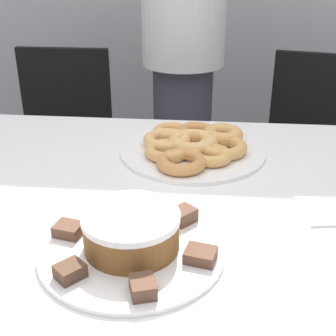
# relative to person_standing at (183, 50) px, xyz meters

# --- Properties ---
(table) EXTENTS (1.58, 0.98, 0.76)m
(table) POSITION_rel_person_standing_xyz_m (-0.02, -0.91, -0.21)
(table) COLOR white
(table) RESTS_ON ground_plane
(person_standing) EXTENTS (0.31, 0.31, 1.68)m
(person_standing) POSITION_rel_person_standing_xyz_m (0.00, 0.00, 0.00)
(person_standing) COLOR #383842
(person_standing) RESTS_ON ground_plane
(office_chair_left) EXTENTS (0.44, 0.44, 0.86)m
(office_chair_left) POSITION_rel_person_standing_xyz_m (-0.52, -0.00, -0.49)
(office_chair_left) COLOR black
(office_chair_left) RESTS_ON ground_plane
(office_chair_right) EXTENTS (0.52, 0.52, 0.86)m
(office_chair_right) POSITION_rel_person_standing_xyz_m (0.53, -0.00, -0.49)
(office_chair_right) COLOR black
(office_chair_right) RESTS_ON ground_plane
(plate_cake) EXTENTS (0.33, 0.33, 0.01)m
(plate_cake) POSITION_rel_person_standing_xyz_m (-0.02, -1.11, -0.12)
(plate_cake) COLOR white
(plate_cake) RESTS_ON table
(plate_donuts) EXTENTS (0.38, 0.38, 0.01)m
(plate_donuts) POSITION_rel_person_standing_xyz_m (0.07, -0.67, -0.12)
(plate_donuts) COLOR white
(plate_donuts) RESTS_ON table
(frosted_cake) EXTENTS (0.17, 0.17, 0.07)m
(frosted_cake) POSITION_rel_person_standing_xyz_m (-0.02, -1.11, -0.08)
(frosted_cake) COLOR brown
(frosted_cake) RESTS_ON plate_cake
(lamington_0) EXTENTS (0.06, 0.06, 0.02)m
(lamington_0) POSITION_rel_person_standing_xyz_m (-0.10, -1.20, -0.11)
(lamington_0) COLOR #513828
(lamington_0) RESTS_ON plate_cake
(lamington_1) EXTENTS (0.05, 0.05, 0.02)m
(lamington_1) POSITION_rel_person_standing_xyz_m (0.02, -1.23, -0.11)
(lamington_1) COLOR brown
(lamington_1) RESTS_ON plate_cake
(lamington_2) EXTENTS (0.06, 0.05, 0.02)m
(lamington_2) POSITION_rel_person_standing_xyz_m (0.10, -1.14, -0.11)
(lamington_2) COLOR brown
(lamington_2) RESTS_ON plate_cake
(lamington_3) EXTENTS (0.06, 0.06, 0.03)m
(lamington_3) POSITION_rel_person_standing_xyz_m (0.07, -1.02, -0.10)
(lamington_3) COLOR brown
(lamington_3) RESTS_ON plate_cake
(lamington_4) EXTENTS (0.06, 0.07, 0.03)m
(lamington_4) POSITION_rel_person_standing_xyz_m (-0.06, -0.99, -0.10)
(lamington_4) COLOR #513828
(lamington_4) RESTS_ON plate_cake
(lamington_5) EXTENTS (0.06, 0.05, 0.02)m
(lamington_5) POSITION_rel_person_standing_xyz_m (-0.14, -1.08, -0.11)
(lamington_5) COLOR brown
(lamington_5) RESTS_ON plate_cake
(donut_0) EXTENTS (0.13, 0.13, 0.04)m
(donut_0) POSITION_rel_person_standing_xyz_m (0.07, -0.67, -0.10)
(donut_0) COLOR #E5AD66
(donut_0) RESTS_ON plate_donuts
(donut_1) EXTENTS (0.10, 0.10, 0.03)m
(donut_1) POSITION_rel_person_standing_xyz_m (0.01, -0.59, -0.10)
(donut_1) COLOR tan
(donut_1) RESTS_ON plate_donuts
(donut_2) EXTENTS (0.13, 0.13, 0.03)m
(donut_2) POSITION_rel_person_standing_xyz_m (0.00, -0.65, -0.10)
(donut_2) COLOR #E5AD66
(donut_2) RESTS_ON plate_donuts
(donut_3) EXTENTS (0.11, 0.11, 0.03)m
(donut_3) POSITION_rel_person_standing_xyz_m (0.01, -0.72, -0.10)
(donut_3) COLOR tan
(donut_3) RESTS_ON plate_donuts
(donut_4) EXTENTS (0.12, 0.12, 0.03)m
(donut_4) POSITION_rel_person_standing_xyz_m (0.05, -0.78, -0.10)
(donut_4) COLOR #C68447
(donut_4) RESTS_ON plate_donuts
(donut_5) EXTENTS (0.11, 0.11, 0.03)m
(donut_5) POSITION_rel_person_standing_xyz_m (0.12, -0.73, -0.10)
(donut_5) COLOR tan
(donut_5) RESTS_ON plate_donuts
(donut_6) EXTENTS (0.13, 0.13, 0.03)m
(donut_6) POSITION_rel_person_standing_xyz_m (0.15, -0.68, -0.10)
(donut_6) COLOR tan
(donut_6) RESTS_ON plate_donuts
(donut_7) EXTENTS (0.11, 0.11, 0.04)m
(donut_7) POSITION_rel_person_standing_xyz_m (0.15, -0.61, -0.10)
(donut_7) COLOR tan
(donut_7) RESTS_ON plate_donuts
(donut_8) EXTENTS (0.11, 0.11, 0.03)m
(donut_8) POSITION_rel_person_standing_xyz_m (0.08, -0.59, -0.10)
(donut_8) COLOR #C68447
(donut_8) RESTS_ON plate_donuts
(napkin) EXTENTS (0.16, 0.13, 0.01)m
(napkin) POSITION_rel_person_standing_xyz_m (0.37, -0.94, -0.12)
(napkin) COLOR white
(napkin) RESTS_ON table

